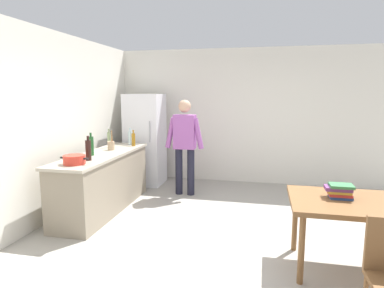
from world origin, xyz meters
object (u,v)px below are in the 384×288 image
object	(u,v)px
refrigerator	(145,139)
bottle_vinegar_tall	(109,140)
book_stack	(340,191)
utensil_jar	(111,145)
person	(185,141)
dining_table	(362,209)
bottle_water_clear	(130,138)
cooking_pot	(74,160)
bottle_oil_amber	(133,139)
bottle_wine_green	(91,146)
bottle_wine_dark	(88,150)

from	to	relation	value
refrigerator	bottle_vinegar_tall	bearing A→B (deg)	-103.13
refrigerator	book_stack	bearing A→B (deg)	-40.50
utensil_jar	person	bearing A→B (deg)	34.64
dining_table	bottle_water_clear	world-z (taller)	bottle_water_clear
bottle_water_clear	book_stack	bearing A→B (deg)	-31.75
dining_table	book_stack	xyz separation A→B (m)	(-0.21, 0.06, 0.15)
book_stack	bottle_vinegar_tall	bearing A→B (deg)	154.71
refrigerator	person	size ratio (longest dim) A/B	1.06
cooking_pot	utensil_jar	distance (m)	1.10
refrigerator	utensil_jar	bearing A→B (deg)	-94.64
refrigerator	bottle_oil_amber	xyz separation A→B (m)	(0.09, -0.81, 0.12)
bottle_wine_green	bottle_wine_dark	bearing A→B (deg)	-66.15
bottle_oil_amber	bottle_wine_dark	bearing A→B (deg)	-95.06
bottle_wine_dark	book_stack	world-z (taller)	bottle_wine_dark
refrigerator	bottle_vinegar_tall	world-z (taller)	refrigerator
bottle_wine_green	bottle_vinegar_tall	world-z (taller)	bottle_wine_green
bottle_oil_amber	bottle_vinegar_tall	bearing A→B (deg)	-143.76
person	book_stack	world-z (taller)	person
bottle_wine_green	bottle_water_clear	bearing A→B (deg)	81.03
person	bottle_oil_amber	world-z (taller)	person
bottle_water_clear	bottle_wine_green	bearing A→B (deg)	-98.97
dining_table	refrigerator	bearing A→B (deg)	140.71
utensil_jar	cooking_pot	bearing A→B (deg)	-88.66
dining_table	bottle_wine_green	xyz separation A→B (m)	(-3.48, 0.92, 0.37)
cooking_pot	dining_table	bearing A→B (deg)	-5.35
person	book_stack	size ratio (longest dim) A/B	6.35
cooking_pot	bottle_oil_amber	distance (m)	1.58
bottle_water_clear	bottle_wine_dark	size ratio (longest dim) A/B	0.88
bottle_water_clear	refrigerator	bearing A→B (deg)	89.37
refrigerator	cooking_pot	size ratio (longest dim) A/B	4.50
bottle_vinegar_tall	bottle_water_clear	bearing A→B (deg)	54.81
person	utensil_jar	bearing A→B (deg)	-145.36
utensil_jar	book_stack	bearing A→B (deg)	-23.03
refrigerator	bottle_wine_dark	world-z (taller)	refrigerator
cooking_pot	bottle_water_clear	size ratio (longest dim) A/B	1.33
refrigerator	utensil_jar	world-z (taller)	refrigerator
cooking_pot	utensil_jar	size ratio (longest dim) A/B	1.25
person	book_stack	distance (m)	2.99
dining_table	cooking_pot	xyz separation A→B (m)	(-3.38, 0.32, 0.29)
dining_table	bottle_wine_green	bearing A→B (deg)	165.20
person	bottle_wine_dark	xyz separation A→B (m)	(-0.98, -1.57, 0.07)
person	utensil_jar	size ratio (longest dim) A/B	5.31
cooking_pot	bottle_vinegar_tall	distance (m)	1.33
refrigerator	bottle_water_clear	world-z (taller)	refrigerator
refrigerator	bottle_oil_amber	size ratio (longest dim) A/B	6.43
bottle_vinegar_tall	bottle_wine_green	bearing A→B (deg)	-84.22
bottle_wine_green	bottle_oil_amber	xyz separation A→B (m)	(0.27, 0.97, -0.03)
cooking_pot	book_stack	xyz separation A→B (m)	(3.17, -0.26, -0.13)
bottle_wine_green	bottle_oil_amber	size ratio (longest dim) A/B	1.21
bottle_water_clear	bottle_oil_amber	bearing A→B (deg)	-43.26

